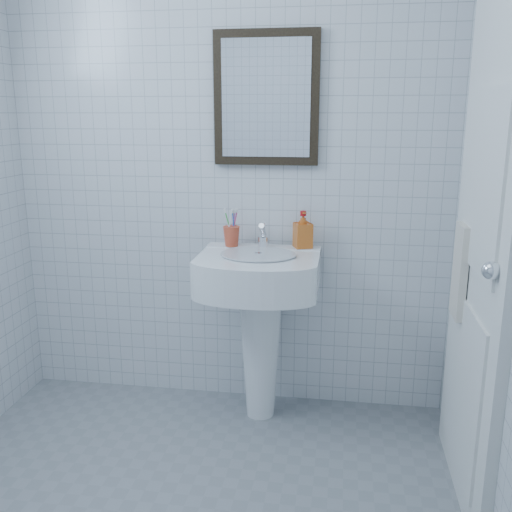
# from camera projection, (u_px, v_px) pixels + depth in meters

# --- Properties ---
(wall_back) EXTENTS (2.20, 0.02, 2.50)m
(wall_back) POSITION_uv_depth(u_px,v_px,m) (228.00, 162.00, 2.80)
(wall_back) COLOR silver
(wall_back) RESTS_ON ground
(washbasin) EXTENTS (0.56, 0.41, 0.86)m
(washbasin) POSITION_uv_depth(u_px,v_px,m) (260.00, 308.00, 2.74)
(washbasin) COLOR white
(washbasin) RESTS_ON ground
(faucet) EXTENTS (0.05, 0.11, 0.13)m
(faucet) POSITION_uv_depth(u_px,v_px,m) (263.00, 237.00, 2.75)
(faucet) COLOR silver
(faucet) RESTS_ON washbasin
(toothbrush_cup) EXTENTS (0.11, 0.11, 0.10)m
(toothbrush_cup) POSITION_uv_depth(u_px,v_px,m) (232.00, 236.00, 2.78)
(toothbrush_cup) COLOR #C8472C
(toothbrush_cup) RESTS_ON washbasin
(soap_dispenser) EXTENTS (0.11, 0.11, 0.18)m
(soap_dispenser) POSITION_uv_depth(u_px,v_px,m) (303.00, 229.00, 2.74)
(soap_dispenser) COLOR #C74013
(soap_dispenser) RESTS_ON washbasin
(wall_mirror) EXTENTS (0.50, 0.04, 0.62)m
(wall_mirror) POSITION_uv_depth(u_px,v_px,m) (266.00, 99.00, 2.68)
(wall_mirror) COLOR black
(wall_mirror) RESTS_ON wall_back
(bathroom_door) EXTENTS (0.04, 0.80, 2.00)m
(bathroom_door) POSITION_uv_depth(u_px,v_px,m) (483.00, 249.00, 2.08)
(bathroom_door) COLOR white
(bathroom_door) RESTS_ON ground
(towel_ring) EXTENTS (0.01, 0.18, 0.18)m
(towel_ring) POSITION_uv_depth(u_px,v_px,m) (469.00, 227.00, 2.23)
(towel_ring) COLOR silver
(towel_ring) RESTS_ON wall_right
(hand_towel) EXTENTS (0.03, 0.16, 0.38)m
(hand_towel) POSITION_uv_depth(u_px,v_px,m) (460.00, 271.00, 2.27)
(hand_towel) COLOR beige
(hand_towel) RESTS_ON towel_ring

